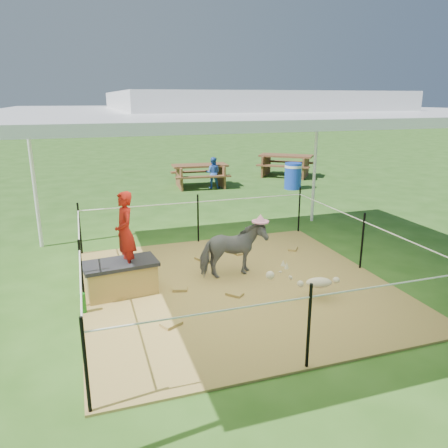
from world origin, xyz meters
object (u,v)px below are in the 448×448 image
object	(u,v)px
foal	(319,281)
picnic_table_near	(200,176)
distant_person	(213,173)
picnic_table_far	(286,166)
green_bottle	(83,303)
pony	(233,250)
trash_barrel	(293,176)
straw_bale	(121,279)
woman	(125,226)

from	to	relation	value
foal	picnic_table_near	world-z (taller)	picnic_table_near
distant_person	picnic_table_far	bearing A→B (deg)	-136.06
green_bottle	pony	world-z (taller)	pony
green_bottle	distant_person	distance (m)	8.74
trash_barrel	distant_person	distance (m)	2.57
pony	trash_barrel	bearing A→B (deg)	-38.47
straw_bale	picnic_table_near	size ratio (longest dim) A/B	0.56
green_bottle	picnic_table_near	world-z (taller)	picnic_table_near
distant_person	trash_barrel	bearing A→B (deg)	-178.58
foal	picnic_table_far	xyz separation A→B (m)	(4.14, 9.58, 0.10)
pony	foal	size ratio (longest dim) A/B	1.09
pony	picnic_table_near	xyz separation A→B (m)	(1.49, 7.47, -0.11)
straw_bale	picnic_table_near	distance (m)	8.25
green_bottle	woman	bearing A→B (deg)	34.70
picnic_table_near	picnic_table_far	xyz separation A→B (m)	(3.56, 0.97, 0.03)
trash_barrel	picnic_table_far	size ratio (longest dim) A/B	0.43
picnic_table_far	distant_person	bearing A→B (deg)	-121.38
straw_bale	foal	bearing A→B (deg)	-21.30
foal	picnic_table_far	size ratio (longest dim) A/B	0.50
pony	foal	world-z (taller)	pony
picnic_table_near	straw_bale	bearing A→B (deg)	-109.30
straw_bale	trash_barrel	distance (m)	8.74
woman	green_bottle	size ratio (longest dim) A/B	4.32
green_bottle	picnic_table_far	xyz separation A→B (m)	(7.38, 8.98, 0.23)
straw_bale	distant_person	bearing A→B (deg)	63.47
straw_bale	pony	bearing A→B (deg)	3.09
picnic_table_far	woman	bearing A→B (deg)	-91.61
woman	straw_bale	bearing A→B (deg)	-96.58
green_bottle	pony	bearing A→B (deg)	13.19
straw_bale	picnic_table_far	bearing A→B (deg)	51.31
trash_barrel	distant_person	world-z (taller)	distant_person
woman	green_bottle	xyz separation A→B (m)	(-0.65, -0.45, -0.90)
straw_bale	picnic_table_far	world-z (taller)	picnic_table_far
picnic_table_far	picnic_table_near	bearing A→B (deg)	-128.17
pony	picnic_table_near	size ratio (longest dim) A/B	0.59
pony	trash_barrel	distance (m)	7.54
green_bottle	foal	world-z (taller)	foal
trash_barrel	pony	bearing A→B (deg)	-124.19
picnic_table_near	distant_person	world-z (taller)	distant_person
foal	picnic_table_near	bearing A→B (deg)	100.67
straw_bale	trash_barrel	size ratio (longest dim) A/B	1.19
trash_barrel	distant_person	bearing A→B (deg)	159.43
foal	distant_person	distance (m)	8.34
green_bottle	pony	distance (m)	2.41
woman	picnic_table_far	bearing A→B (deg)	135.14
picnic_table_near	woman	bearing A→B (deg)	-108.66
pony	picnic_table_far	bearing A→B (deg)	-35.20
woman	trash_barrel	distance (m)	8.69
green_bottle	picnic_table_far	bearing A→B (deg)	50.58
straw_bale	green_bottle	size ratio (longest dim) A/B	3.60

